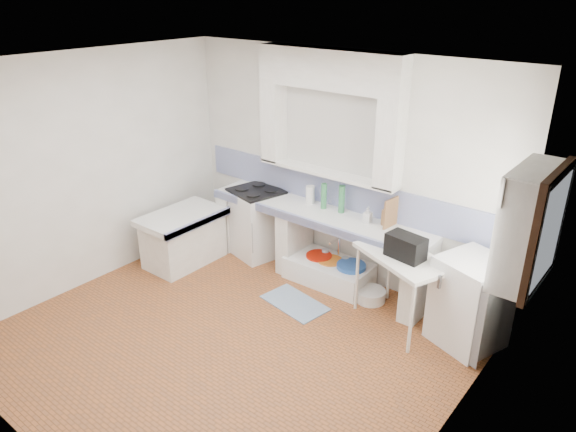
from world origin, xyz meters
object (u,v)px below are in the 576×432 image
Objects in this scene: sink at (329,272)px; stove at (257,223)px; side_table at (400,290)px; fridge at (470,302)px.

stove is at bearing 177.33° from sink.
stove reaches higher than side_table.
stove is at bearing -163.45° from fridge.
fridge reaches higher than stove.
fridge is at bearing -5.55° from sink.
stove is 0.86× the size of sink.
fridge reaches higher than side_table.
stove is 1.26m from sink.
stove reaches higher than sink.
stove is 3.04m from fridge.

